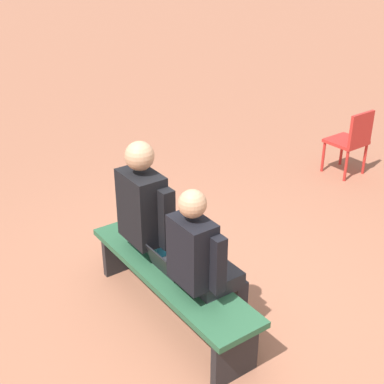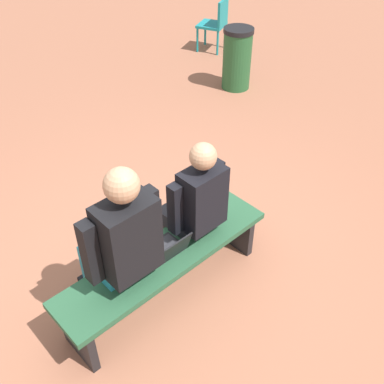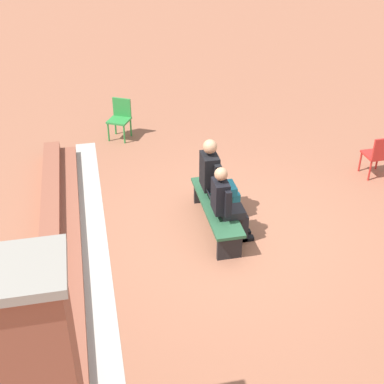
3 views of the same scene
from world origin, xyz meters
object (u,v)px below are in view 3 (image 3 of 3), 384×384
(person_adult, at_px, (216,177))
(plastic_chair_far_right, at_px, (379,154))
(person_student, at_px, (227,202))
(plastic_chair_near_bench_left, at_px, (120,116))
(bench, at_px, (216,209))
(laptop, at_px, (216,202))

(person_adult, distance_m, plastic_chair_far_right, 3.33)
(person_student, height_order, plastic_chair_near_bench_left, person_student)
(bench, height_order, person_student, person_student)
(bench, distance_m, plastic_chair_far_right, 3.47)
(bench, bearing_deg, plastic_chair_far_right, -73.28)
(bench, xyz_separation_m, laptop, (0.00, 0.01, 0.15))
(laptop, xyz_separation_m, plastic_chair_near_bench_left, (3.70, 1.14, -0.02))
(plastic_chair_far_right, bearing_deg, person_adult, 101.62)
(laptop, bearing_deg, plastic_chair_far_right, -73.35)
(plastic_chair_far_right, bearing_deg, plastic_chair_near_bench_left, 58.88)
(person_student, height_order, plastic_chair_far_right, person_student)
(plastic_chair_far_right, height_order, plastic_chair_near_bench_left, same)
(laptop, relative_size, plastic_chair_near_bench_left, 0.38)
(person_adult, relative_size, plastic_chair_far_right, 1.68)
(person_student, distance_m, person_adult, 0.68)
(person_adult, xyz_separation_m, laptop, (-0.33, 0.08, -0.25))
(bench, height_order, laptop, laptop)
(bench, height_order, plastic_chair_far_right, plastic_chair_far_right)
(person_adult, xyz_separation_m, plastic_chair_near_bench_left, (3.37, 1.23, -0.27))
(person_student, distance_m, plastic_chair_far_right, 3.53)
(person_student, xyz_separation_m, person_adult, (0.68, -0.01, 0.05))
(laptop, distance_m, plastic_chair_far_right, 3.48)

